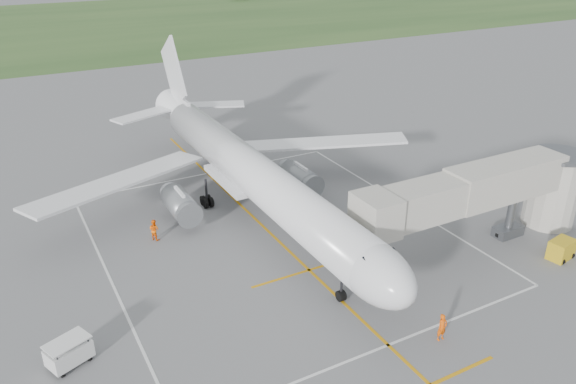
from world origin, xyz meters
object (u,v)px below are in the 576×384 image
airliner (250,172)px  baggage_cart (69,353)px  ramp_worker_nose (442,327)px  jet_bridge (497,191)px  ramp_worker_wing (154,230)px  gpu_unit (561,249)px

airliner → baggage_cart: (-18.19, -12.85, -3.48)m
airliner → ramp_worker_nose: bearing=-81.3°
jet_bridge → baggage_cart: jet_bridge is taller
ramp_worker_nose → ramp_worker_wing: (-12.56, 21.71, -0.02)m
baggage_cart → ramp_worker_wing: ramp_worker_wing is taller
baggage_cart → ramp_worker_nose: 23.38m
airliner → gpu_unit: (18.83, -18.93, -3.60)m
jet_bridge → gpu_unit: (3.11, -4.68, -3.95)m
airliner → ramp_worker_wing: airliner is taller
airliner → ramp_worker_wing: 9.83m
gpu_unit → baggage_cart: size_ratio=0.80×
ramp_worker_nose → ramp_worker_wing: bearing=119.4°
gpu_unit → ramp_worker_nose: (-15.47, -2.99, 0.17)m
ramp_worker_nose → ramp_worker_wing: ramp_worker_nose is taller
baggage_cart → ramp_worker_nose: (21.54, -9.07, 0.06)m
baggage_cart → ramp_worker_nose: size_ratio=1.52×
jet_bridge → ramp_worker_nose: jet_bridge is taller
gpu_unit → baggage_cart: baggage_cart is taller
gpu_unit → ramp_worker_wing: bearing=136.4°
airliner → jet_bridge: airliner is taller
jet_bridge → ramp_worker_wing: size_ratio=12.42×
gpu_unit → ramp_worker_wing: size_ratio=1.25×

